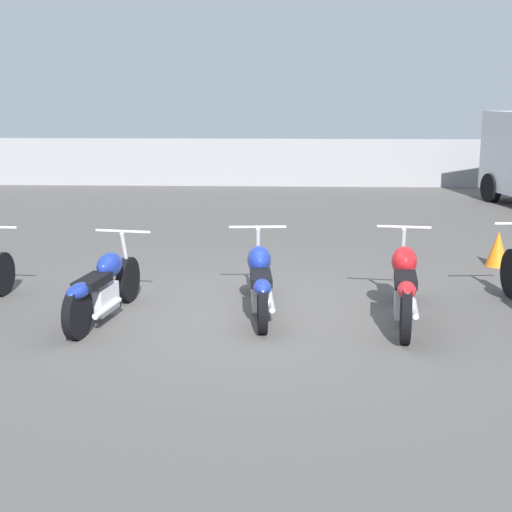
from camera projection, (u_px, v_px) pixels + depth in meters
name	position (u px, v px, depth m)	size (l,w,h in m)	color
ground_plane	(255.00, 314.00, 8.50)	(60.00, 60.00, 0.00)	#514F4C
fence_back	(274.00, 163.00, 20.38)	(40.00, 0.04, 1.36)	gray
motorcycle_slot_1	(103.00, 287.00, 8.20)	(0.70, 2.00, 0.94)	black
motorcycle_slot_2	(260.00, 280.00, 8.48)	(0.73, 2.15, 0.93)	black
motorcycle_slot_3	(404.00, 286.00, 8.13)	(0.65, 2.18, 1.00)	black
traffic_cone_near	(498.00, 249.00, 10.86)	(0.34, 0.34, 0.54)	orange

